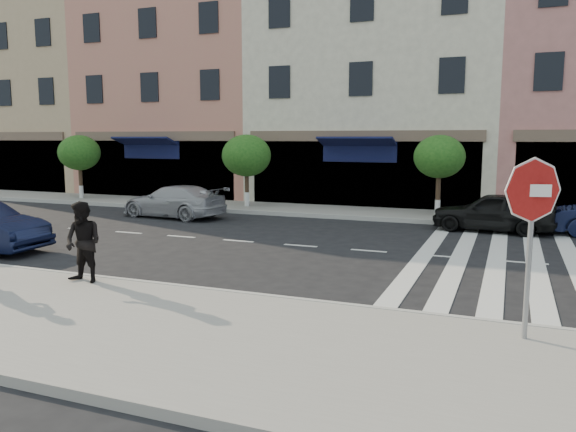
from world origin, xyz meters
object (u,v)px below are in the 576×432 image
object	(u,v)px
car_far_left	(174,201)
walker	(83,242)
stop_sign	(532,209)
car_far_mid	(493,212)

from	to	relation	value
car_far_left	walker	bearing A→B (deg)	30.85
stop_sign	walker	size ratio (longest dim) A/B	1.61
walker	stop_sign	bearing A→B (deg)	0.06
stop_sign	walker	distance (m)	8.38
car_far_left	car_far_mid	bearing A→B (deg)	102.66
car_far_left	car_far_mid	xyz separation A→B (m)	(11.65, 1.04, 0.03)
stop_sign	walker	world-z (taller)	stop_sign
car_far_left	car_far_mid	distance (m)	11.70
walker	car_far_left	xyz separation A→B (m)	(-4.13, 9.60, -0.35)
car_far_left	car_far_mid	size ratio (longest dim) A/B	1.11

